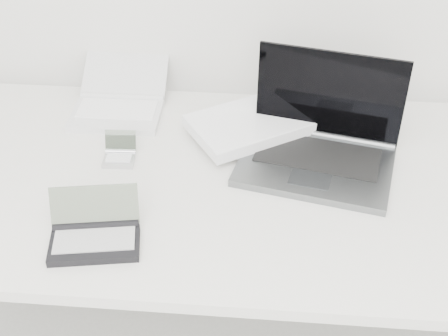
# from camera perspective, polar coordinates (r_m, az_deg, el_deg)

# --- Properties ---
(desk) EXTENTS (1.60, 0.80, 0.73)m
(desk) POSITION_cam_1_polar(r_m,az_deg,el_deg) (1.55, 1.24, -2.29)
(desk) COLOR white
(desk) RESTS_ON ground
(laptop_large) EXTENTS (0.56, 0.47, 0.25)m
(laptop_large) POSITION_cam_1_polar(r_m,az_deg,el_deg) (1.60, 6.06, 2.92)
(laptop_large) COLOR slate
(laptop_large) RESTS_ON desk
(netbook_open_white) EXTENTS (0.25, 0.31, 0.10)m
(netbook_open_white) POSITION_cam_1_polar(r_m,az_deg,el_deg) (1.79, -9.57, 5.91)
(netbook_open_white) COLOR white
(netbook_open_white) RESTS_ON desk
(pda_silver) EXTENTS (0.08, 0.09, 0.06)m
(pda_silver) POSITION_cam_1_polar(r_m,az_deg,el_deg) (1.59, -9.53, 1.21)
(pda_silver) COLOR silver
(pda_silver) RESTS_ON desk
(palmtop_charcoal) EXTENTS (0.21, 0.17, 0.10)m
(palmtop_charcoal) POSITION_cam_1_polar(r_m,az_deg,el_deg) (1.37, -11.73, -5.96)
(palmtop_charcoal) COLOR black
(palmtop_charcoal) RESTS_ON desk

